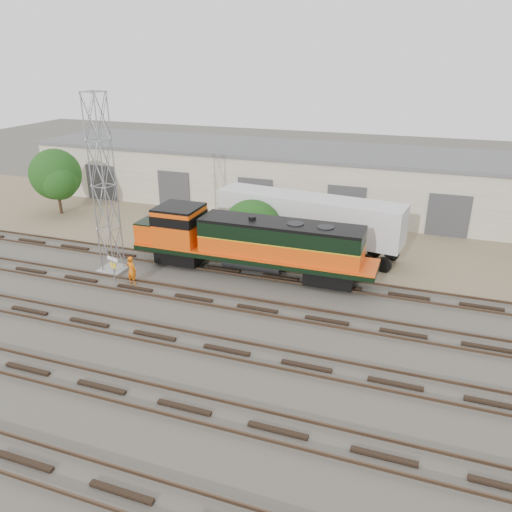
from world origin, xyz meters
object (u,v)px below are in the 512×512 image
(locomotive, at_px, (248,242))
(signal_tower, at_px, (104,190))
(semi_trailer, at_px, (312,218))
(worker, at_px, (132,270))

(locomotive, height_order, signal_tower, signal_tower)
(locomotive, relative_size, signal_tower, 1.40)
(locomotive, bearing_deg, semi_trailer, 59.69)
(locomotive, height_order, semi_trailer, semi_trailer)
(signal_tower, xyz_separation_m, semi_trailer, (11.62, 7.66, -2.95))
(locomotive, xyz_separation_m, worker, (-6.32, -3.90, -1.29))
(signal_tower, xyz_separation_m, worker, (2.32, -1.35, -4.62))
(worker, bearing_deg, semi_trailer, -129.63)
(locomotive, distance_m, worker, 7.54)
(semi_trailer, bearing_deg, worker, -128.46)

